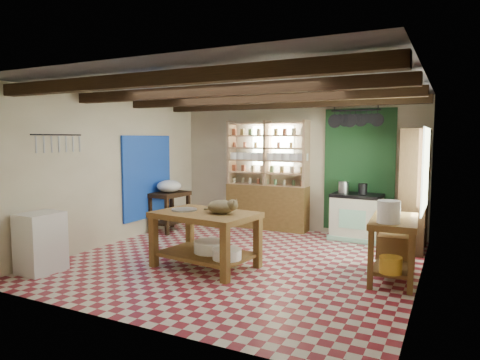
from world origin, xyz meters
The scene contains 30 objects.
floor centered at (0.00, 0.00, -0.01)m, with size 5.00×5.00×0.02m, color maroon.
ceiling centered at (0.00, 0.00, 2.60)m, with size 5.00×5.00×0.02m, color #444549.
wall_back centered at (0.00, 2.50, 1.30)m, with size 5.00×0.04×2.60m, color beige.
wall_front centered at (0.00, -2.50, 1.30)m, with size 5.00×0.04×2.60m, color beige.
wall_left centered at (-2.50, 0.00, 1.30)m, with size 0.04×5.00×2.60m, color beige.
wall_right centered at (2.50, 0.00, 1.30)m, with size 0.04×5.00×2.60m, color beige.
ceiling_beams centered at (0.00, 0.00, 2.48)m, with size 5.00×3.80×0.15m, color black.
blue_wall_patch centered at (-2.47, 0.90, 1.10)m, with size 0.04×1.40×1.60m, color blue.
green_wall_patch centered at (1.25, 2.47, 1.25)m, with size 1.30×0.04×2.30m, color #1B4421.
window_back centered at (-0.50, 2.48, 1.70)m, with size 0.90×0.02×0.80m, color white.
window_right centered at (2.48, 1.00, 1.40)m, with size 0.02×1.30×1.20m, color white.
utensil_rail centered at (-2.44, -1.20, 1.78)m, with size 0.06×0.90×0.28m, color black.
pot_rack centered at (1.25, 2.05, 2.18)m, with size 0.86×0.12×0.36m, color black.
shelving_unit centered at (-0.55, 2.31, 1.10)m, with size 1.70×0.34×2.20m, color tan.
tall_rack centered at (2.28, 1.80, 1.00)m, with size 0.40×0.86×2.00m, color black.
work_table centered at (-0.30, -0.52, 0.40)m, with size 1.41×0.94×0.80m, color brown.
stove centered at (1.29, 2.15, 0.42)m, with size 0.86×0.58×0.85m, color beige.
prep_table centered at (-2.20, 1.23, 0.39)m, with size 0.53×0.77×0.78m, color black.
white_cabinet centered at (-2.22, -1.73, 0.41)m, with size 0.46×0.55×0.83m, color white.
right_counter centered at (2.18, 0.13, 0.41)m, with size 0.57×1.13×0.81m, color brown.
cat centered at (-0.04, -0.50, 0.89)m, with size 0.42×0.32×0.19m, color olive.
steel_tray centered at (-0.65, -0.53, 0.81)m, with size 0.37×0.37×0.02m, color #A0A0A7.
basin_large centered at (-0.24, -0.48, 0.29)m, with size 0.48×0.48×0.17m, color white.
basin_small centered at (0.14, -0.68, 0.28)m, with size 0.40×0.40×0.14m, color white.
kettle_left centered at (1.04, 2.17, 0.95)m, with size 0.18×0.18×0.21m, color #A0A0A7.
kettle_right centered at (1.39, 2.14, 0.94)m, with size 0.15×0.15×0.19m, color black.
enamel_bowl centered at (-2.20, 1.23, 0.90)m, with size 0.49×0.49×0.24m, color white.
white_bucket centered at (2.15, -0.22, 0.95)m, with size 0.28×0.28×0.28m, color white.
wicker_basket centered at (2.16, 0.43, 0.37)m, with size 0.44×0.35×0.30m, color olive.
yellow_tub centered at (2.21, -0.32, 0.31)m, with size 0.27×0.27×0.20m, color gold.
Camera 1 is at (2.85, -5.67, 1.85)m, focal length 32.00 mm.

